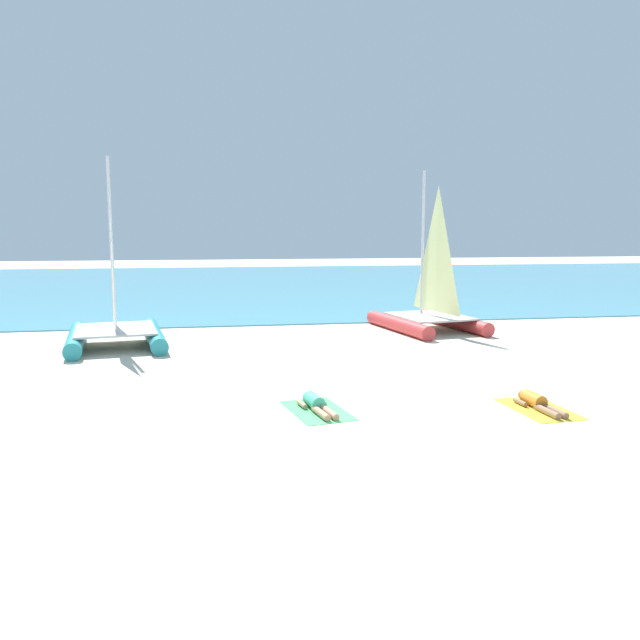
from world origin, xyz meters
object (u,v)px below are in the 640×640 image
(sailboat_red, at_px, (429,307))
(towel_right, at_px, (538,409))
(towel_left, at_px, (317,411))
(sailboat_teal, at_px, (115,319))
(sunbather_left, at_px, (316,404))
(sunbather_right, at_px, (537,402))

(sailboat_red, bearing_deg, towel_right, -107.06)
(towel_left, xyz_separation_m, towel_right, (4.65, -0.68, 0.00))
(sailboat_teal, distance_m, sunbather_left, 9.97)
(sunbather_left, distance_m, towel_right, 4.72)
(towel_left, bearing_deg, sunbather_right, -7.47)
(sailboat_teal, height_order, sunbather_left, sailboat_teal)
(sailboat_teal, distance_m, towel_left, 10.04)
(towel_left, relative_size, sunbather_left, 1.22)
(towel_left, bearing_deg, sailboat_teal, 121.60)
(sailboat_teal, bearing_deg, towel_left, -66.96)
(towel_left, relative_size, sunbather_right, 1.21)
(sailboat_red, xyz_separation_m, sunbather_left, (-5.95, -9.84, -0.76))
(sunbather_left, bearing_deg, sailboat_teal, 110.98)
(towel_left, relative_size, towel_right, 1.00)
(towel_right, bearing_deg, sunbather_right, 94.01)
(sailboat_teal, bearing_deg, sunbather_left, -66.83)
(sailboat_teal, height_order, sailboat_red, sailboat_teal)
(sunbather_left, bearing_deg, towel_left, -90.00)
(sunbather_left, height_order, towel_right, sunbather_left)
(towel_left, height_order, towel_right, same)
(sailboat_red, height_order, towel_left, sailboat_red)
(sailboat_red, relative_size, towel_right, 3.14)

